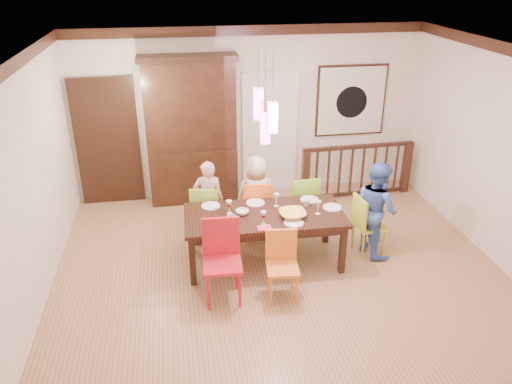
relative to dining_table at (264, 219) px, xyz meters
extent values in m
plane|color=#99694A|center=(0.17, -0.11, -0.67)|extent=(6.00, 6.00, 0.00)
plane|color=white|center=(0.17, -0.11, 2.23)|extent=(6.00, 6.00, 0.00)
plane|color=beige|center=(0.17, 2.39, 0.78)|extent=(6.00, 0.00, 6.00)
plane|color=beige|center=(-2.83, -0.11, 0.78)|extent=(0.00, 5.00, 5.00)
plane|color=beige|center=(3.17, -0.11, 0.78)|extent=(0.00, 5.00, 5.00)
cube|color=black|center=(-2.23, 2.34, 0.38)|extent=(1.04, 0.07, 2.24)
cube|color=silver|center=(0.52, 2.36, 0.38)|extent=(0.97, 0.05, 2.22)
cube|color=black|center=(1.97, 2.36, 0.93)|extent=(1.25, 0.04, 1.25)
cube|color=silver|center=(1.97, 2.34, 0.93)|extent=(1.18, 0.02, 1.18)
cylinder|color=black|center=(1.97, 2.32, 0.91)|extent=(0.56, 0.01, 0.56)
cube|color=#E84597|center=(-0.08, 0.05, 1.58)|extent=(0.11, 0.11, 0.38)
cylinder|color=black|center=(-0.08, 0.05, 2.00)|extent=(0.01, 0.01, 0.46)
cube|color=#E84597|center=(0.08, -0.05, 1.43)|extent=(0.11, 0.11, 0.38)
cylinder|color=black|center=(0.08, -0.05, 1.93)|extent=(0.01, 0.01, 0.61)
cube|color=#E84597|center=(0.00, 0.00, 1.28)|extent=(0.11, 0.11, 0.38)
cylinder|color=black|center=(0.00, 0.00, 1.85)|extent=(0.01, 0.01, 0.76)
cube|color=black|center=(0.00, 0.00, 0.06)|extent=(2.17, 1.03, 0.05)
cube|color=black|center=(-0.99, 0.41, -0.32)|extent=(0.08, 0.08, 0.70)
cube|color=black|center=(0.99, 0.41, -0.32)|extent=(0.08, 0.08, 0.70)
cube|color=black|center=(-0.99, -0.41, -0.32)|extent=(0.08, 0.08, 0.70)
cube|color=black|center=(0.99, -0.41, -0.32)|extent=(0.08, 0.08, 0.70)
cube|color=black|center=(0.00, 0.43, -0.02)|extent=(1.94, 0.09, 0.10)
cube|color=black|center=(0.00, -0.43, -0.02)|extent=(1.94, 0.09, 0.10)
cube|color=#90C83E|center=(-0.74, 0.75, -0.23)|extent=(0.47, 0.47, 0.04)
cube|color=#90C83E|center=(-0.74, 0.75, 0.02)|extent=(0.41, 0.10, 0.45)
cylinder|color=#90C83E|center=(-0.91, 0.59, -0.45)|extent=(0.04, 0.04, 0.43)
cylinder|color=#90C83E|center=(-0.57, 0.59, -0.45)|extent=(0.04, 0.04, 0.43)
cylinder|color=#90C83E|center=(-0.91, 0.92, -0.45)|extent=(0.04, 0.04, 0.43)
cylinder|color=#90C83E|center=(-0.57, 0.92, -0.45)|extent=(0.04, 0.04, 0.43)
cube|color=orange|center=(0.00, 0.71, -0.21)|extent=(0.43, 0.43, 0.04)
cube|color=orange|center=(0.00, 0.71, 0.05)|extent=(0.43, 0.04, 0.47)
cylinder|color=orange|center=(-0.18, 0.53, -0.44)|extent=(0.04, 0.04, 0.45)
cylinder|color=orange|center=(0.17, 0.53, -0.44)|extent=(0.04, 0.04, 0.45)
cylinder|color=orange|center=(-0.18, 0.88, -0.44)|extent=(0.04, 0.04, 0.45)
cylinder|color=orange|center=(0.17, 0.88, -0.44)|extent=(0.04, 0.04, 0.45)
cube|color=#85C82F|center=(0.72, 0.77, -0.21)|extent=(0.46, 0.46, 0.04)
cube|color=#85C82F|center=(0.72, 0.77, 0.04)|extent=(0.43, 0.07, 0.47)
cylinder|color=#85C82F|center=(0.55, 0.60, -0.44)|extent=(0.04, 0.04, 0.45)
cylinder|color=#85C82F|center=(0.89, 0.60, -0.44)|extent=(0.04, 0.04, 0.45)
cylinder|color=#85C82F|center=(0.55, 0.95, -0.44)|extent=(0.04, 0.04, 0.45)
cylinder|color=#85C82F|center=(0.89, 0.95, -0.44)|extent=(0.04, 0.04, 0.45)
cube|color=red|center=(-0.65, -0.75, -0.17)|extent=(0.49, 0.49, 0.04)
cube|color=red|center=(-0.65, -0.75, 0.11)|extent=(0.47, 0.06, 0.51)
cylinder|color=red|center=(-0.84, -0.93, -0.42)|extent=(0.04, 0.04, 0.49)
cylinder|color=red|center=(-0.46, -0.93, -0.42)|extent=(0.04, 0.04, 0.49)
cylinder|color=red|center=(-0.84, -0.56, -0.42)|extent=(0.04, 0.04, 0.49)
cylinder|color=red|center=(-0.46, -0.56, -0.42)|extent=(0.04, 0.04, 0.49)
cube|color=orange|center=(0.08, -0.82, -0.25)|extent=(0.42, 0.42, 0.04)
cube|color=orange|center=(0.08, -0.82, -0.02)|extent=(0.39, 0.07, 0.43)
cylinder|color=orange|center=(-0.08, -0.98, -0.46)|extent=(0.03, 0.03, 0.41)
cylinder|color=orange|center=(0.23, -0.98, -0.46)|extent=(0.03, 0.03, 0.41)
cylinder|color=orange|center=(-0.08, -0.66, -0.46)|extent=(0.03, 0.03, 0.41)
cylinder|color=orange|center=(0.23, -0.66, -0.46)|extent=(0.03, 0.03, 0.41)
cube|color=#B4C82C|center=(1.52, 0.01, -0.24)|extent=(0.44, 0.44, 0.04)
cube|color=#B4C82C|center=(1.52, 0.01, 0.00)|extent=(0.08, 0.40, 0.44)
cylinder|color=#B4C82C|center=(1.36, -0.15, -0.46)|extent=(0.03, 0.03, 0.42)
cylinder|color=#B4C82C|center=(1.68, -0.15, -0.46)|extent=(0.03, 0.03, 0.42)
cylinder|color=#B4C82C|center=(1.36, 0.17, -0.46)|extent=(0.03, 0.03, 0.42)
cylinder|color=#B4C82C|center=(1.68, 0.17, -0.46)|extent=(0.03, 0.03, 0.42)
cube|color=black|center=(-0.84, 2.17, -0.19)|extent=(1.48, 0.44, 0.95)
cube|color=black|center=(-0.84, 2.19, 1.02)|extent=(1.48, 0.40, 1.48)
cube|color=black|center=(-0.84, 2.38, 1.02)|extent=(1.27, 0.02, 1.27)
cube|color=black|center=(-0.84, 2.19, 1.78)|extent=(1.58, 0.44, 0.10)
cube|color=black|center=(1.05, 1.84, -0.21)|extent=(0.12, 0.12, 0.92)
cube|color=black|center=(2.93, 1.84, -0.21)|extent=(0.12, 0.12, 0.92)
cube|color=black|center=(1.99, 1.84, 0.26)|extent=(2.00, 0.16, 0.06)
cube|color=black|center=(1.99, 1.84, -0.62)|extent=(1.88, 0.13, 0.05)
imported|color=beige|center=(-0.69, 0.84, -0.05)|extent=(0.49, 0.36, 1.23)
imported|color=beige|center=(0.03, 0.85, -0.04)|extent=(0.62, 0.41, 1.25)
imported|color=#436BBB|center=(1.60, 0.01, 0.02)|extent=(0.65, 0.77, 1.38)
imported|color=yellow|center=(0.35, -0.15, 0.13)|extent=(0.36, 0.36, 0.09)
imported|color=white|center=(-0.29, 0.05, 0.11)|extent=(0.18, 0.18, 0.06)
imported|color=silver|center=(-0.46, -0.16, 0.13)|extent=(0.15, 0.15, 0.10)
imported|color=silver|center=(0.62, 0.14, 0.13)|extent=(0.11, 0.11, 0.09)
cylinder|color=white|center=(-0.69, 0.35, 0.09)|extent=(0.26, 0.26, 0.01)
cylinder|color=white|center=(-0.07, 0.34, 0.09)|extent=(0.26, 0.26, 0.01)
cylinder|color=white|center=(0.71, 0.31, 0.09)|extent=(0.26, 0.26, 0.01)
cylinder|color=white|center=(-0.63, -0.30, 0.09)|extent=(0.26, 0.26, 0.01)
cylinder|color=white|center=(0.33, -0.32, 0.09)|extent=(0.26, 0.26, 0.01)
cylinder|color=white|center=(0.95, 0.02, 0.09)|extent=(0.26, 0.26, 0.01)
cube|color=#D83359|center=(-0.07, -0.39, 0.09)|extent=(0.18, 0.14, 0.01)
camera|label=1|loc=(-1.10, -5.83, 3.20)|focal=35.00mm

